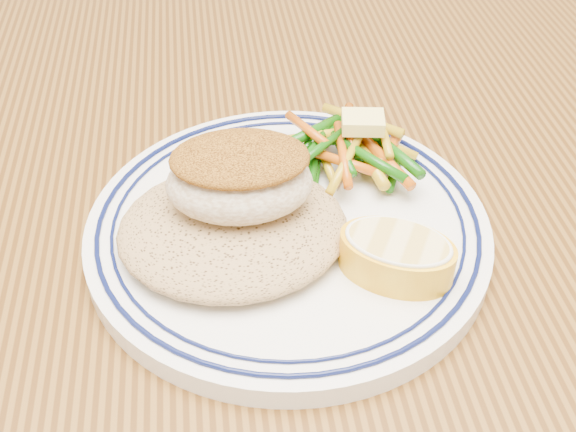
# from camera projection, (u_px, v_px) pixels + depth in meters

# --- Properties ---
(dining_table) EXTENTS (1.50, 0.90, 0.75)m
(dining_table) POSITION_uv_depth(u_px,v_px,m) (286.00, 346.00, 0.52)
(dining_table) COLOR #492B0E
(dining_table) RESTS_ON ground
(plate) EXTENTS (0.25, 0.25, 0.02)m
(plate) POSITION_uv_depth(u_px,v_px,m) (288.00, 229.00, 0.45)
(plate) COLOR white
(plate) RESTS_ON dining_table
(rice_pilaf) EXTENTS (0.14, 0.12, 0.03)m
(rice_pilaf) POSITION_uv_depth(u_px,v_px,m) (233.00, 224.00, 0.43)
(rice_pilaf) COLOR #9B7A4D
(rice_pilaf) RESTS_ON plate
(fish_fillet) EXTENTS (0.09, 0.07, 0.04)m
(fish_fillet) POSITION_uv_depth(u_px,v_px,m) (239.00, 177.00, 0.42)
(fish_fillet) COLOR beige
(fish_fillet) RESTS_ON rice_pilaf
(vegetable_pile) EXTENTS (0.10, 0.10, 0.03)m
(vegetable_pile) POSITION_uv_depth(u_px,v_px,m) (349.00, 150.00, 0.49)
(vegetable_pile) COLOR #B94D09
(vegetable_pile) RESTS_ON plate
(butter_pat) EXTENTS (0.03, 0.03, 0.01)m
(butter_pat) POSITION_uv_depth(u_px,v_px,m) (363.00, 122.00, 0.48)
(butter_pat) COLOR #FEEE7C
(butter_pat) RESTS_ON vegetable_pile
(lemon_wedge) EXTENTS (0.08, 0.08, 0.03)m
(lemon_wedge) POSITION_uv_depth(u_px,v_px,m) (397.00, 255.00, 0.41)
(lemon_wedge) COLOR yellow
(lemon_wedge) RESTS_ON plate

